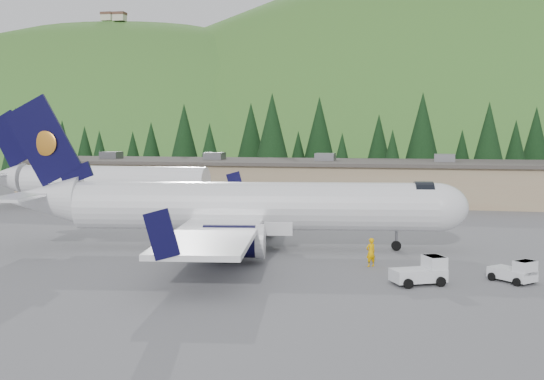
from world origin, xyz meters
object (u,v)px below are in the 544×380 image
(second_airliner, at_px, (91,180))
(ramp_worker, at_px, (371,252))
(baggage_tug_a, at_px, (423,272))
(terminal_building, at_px, (287,179))
(baggage_tug_b, at_px, (516,272))
(airliner, at_px, (241,208))

(second_airliner, distance_m, ramp_worker, 43.43)
(baggage_tug_a, bearing_deg, ramp_worker, 98.79)
(second_airliner, height_order, terminal_building, second_airliner)
(second_airliner, relative_size, baggage_tug_a, 8.00)
(baggage_tug_a, relative_size, terminal_building, 0.05)
(terminal_building, bearing_deg, baggage_tug_a, -69.81)
(baggage_tug_b, bearing_deg, ramp_worker, -155.09)
(second_airliner, relative_size, terminal_building, 0.39)
(second_airliner, distance_m, baggage_tug_a, 48.97)
(second_airliner, bearing_deg, baggage_tug_b, -35.01)
(second_airliner, height_order, baggage_tug_b, second_airliner)
(terminal_building, xyz_separation_m, ramp_worker, (14.11, -42.89, -1.67))
(terminal_building, distance_m, ramp_worker, 45.18)
(airliner, height_order, baggage_tug_a, airliner)
(airliner, xyz_separation_m, baggage_tug_b, (18.84, -7.78, -2.50))
(baggage_tug_b, distance_m, ramp_worker, 9.24)
(second_airliner, bearing_deg, terminal_building, 38.78)
(airliner, distance_m, ramp_worker, 11.38)
(baggage_tug_b, bearing_deg, baggage_tug_a, -119.36)
(baggage_tug_b, bearing_deg, terminal_building, 160.64)
(baggage_tug_a, height_order, baggage_tug_b, baggage_tug_a)
(baggage_tug_a, relative_size, ramp_worker, 1.80)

